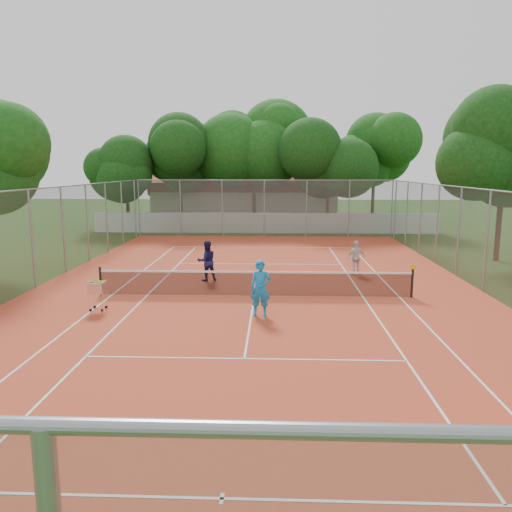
{
  "coord_description": "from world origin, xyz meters",
  "views": [
    {
      "loc": [
        0.75,
        -18.48,
        4.83
      ],
      "look_at": [
        0.0,
        1.5,
        1.3
      ],
      "focal_mm": 35.0,
      "sensor_mm": 36.0,
      "label": 1
    }
  ],
  "objects_px": {
    "player_near": "(260,288)",
    "player_far_right": "(356,258)",
    "tennis_net": "(255,283)",
    "player_far_left": "(207,261)",
    "ball_hopper": "(98,295)",
    "clubhouse": "(246,196)"
  },
  "relations": [
    {
      "from": "tennis_net",
      "to": "player_far_left",
      "type": "relative_size",
      "value": 6.86
    },
    {
      "from": "player_far_right",
      "to": "ball_hopper",
      "type": "height_order",
      "value": "player_far_right"
    },
    {
      "from": "tennis_net",
      "to": "player_far_right",
      "type": "height_order",
      "value": "player_far_right"
    },
    {
      "from": "player_far_left",
      "to": "player_near",
      "type": "bearing_deg",
      "value": 91.9
    },
    {
      "from": "player_near",
      "to": "player_far_right",
      "type": "xyz_separation_m",
      "value": [
        4.18,
        6.71,
        -0.16
      ]
    },
    {
      "from": "player_near",
      "to": "player_far_right",
      "type": "height_order",
      "value": "player_near"
    },
    {
      "from": "tennis_net",
      "to": "clubhouse",
      "type": "xyz_separation_m",
      "value": [
        -2.0,
        29.0,
        1.69
      ]
    },
    {
      "from": "tennis_net",
      "to": "player_far_left",
      "type": "height_order",
      "value": "player_far_left"
    },
    {
      "from": "tennis_net",
      "to": "player_far_left",
      "type": "bearing_deg",
      "value": 130.49
    },
    {
      "from": "clubhouse",
      "to": "player_far_left",
      "type": "xyz_separation_m",
      "value": [
        -0.17,
        -26.46,
        -1.31
      ]
    },
    {
      "from": "player_far_left",
      "to": "player_far_right",
      "type": "distance_m",
      "value": 6.83
    },
    {
      "from": "clubhouse",
      "to": "ball_hopper",
      "type": "xyz_separation_m",
      "value": [
        -3.28,
        -31.16,
        -1.64
      ]
    },
    {
      "from": "clubhouse",
      "to": "player_near",
      "type": "xyz_separation_m",
      "value": [
        2.3,
        -31.62,
        -1.25
      ]
    },
    {
      "from": "tennis_net",
      "to": "ball_hopper",
      "type": "distance_m",
      "value": 5.71
    },
    {
      "from": "player_far_right",
      "to": "tennis_net",
      "type": "bearing_deg",
      "value": 20.74
    },
    {
      "from": "tennis_net",
      "to": "player_far_left",
      "type": "distance_m",
      "value": 3.36
    },
    {
      "from": "tennis_net",
      "to": "player_far_right",
      "type": "relative_size",
      "value": 7.64
    },
    {
      "from": "tennis_net",
      "to": "ball_hopper",
      "type": "xyz_separation_m",
      "value": [
        -5.28,
        -2.16,
        0.05
      ]
    },
    {
      "from": "tennis_net",
      "to": "player_far_right",
      "type": "xyz_separation_m",
      "value": [
        4.48,
        4.09,
        0.29
      ]
    },
    {
      "from": "clubhouse",
      "to": "player_far_left",
      "type": "height_order",
      "value": "clubhouse"
    },
    {
      "from": "tennis_net",
      "to": "player_far_right",
      "type": "bearing_deg",
      "value": 42.38
    },
    {
      "from": "player_far_right",
      "to": "ball_hopper",
      "type": "relative_size",
      "value": 1.43
    }
  ]
}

